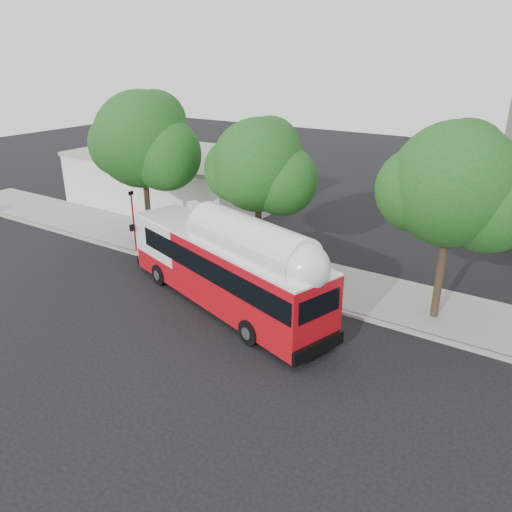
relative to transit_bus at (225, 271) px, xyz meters
The scene contains 10 objects.
ground 2.40m from the transit_bus, 89.44° to the right, with size 120.00×120.00×0.00m, color black.
sidewalk 5.34m from the transit_bus, 89.84° to the left, with size 60.00×5.00×0.15m, color gray.
curb_strip 3.03m from the transit_bus, 89.66° to the left, with size 60.00×0.30×0.15m, color gray.
red_curb_segment 4.25m from the transit_bus, 140.92° to the left, with size 10.00×0.32×0.16m, color #9E1112.
street_tree_left 10.55m from the transit_bus, 154.37° to the left, with size 6.67×5.80×9.74m.
street_tree_mid 6.12m from the transit_bus, 97.20° to the left, with size 5.75×5.00×8.62m.
street_tree_right 11.30m from the transit_bus, 24.88° to the left, with size 6.21×5.40×9.18m.
low_commercial_bldg 18.78m from the transit_bus, 138.15° to the left, with size 16.20×10.20×4.25m.
transit_bus is the anchor object (origin of this frame).
signal_pole 9.32m from the transit_bus, 163.27° to the left, with size 0.11×0.38×3.96m.
Camera 1 is at (13.27, -16.17, 11.67)m, focal length 35.00 mm.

